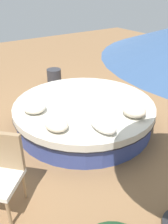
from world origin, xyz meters
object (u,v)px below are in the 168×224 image
at_px(throw_pillow_3, 134,110).
at_px(side_table, 54,77).
at_px(round_bed, 84,114).
at_px(throw_pillow_0, 34,107).
at_px(throw_pillow_1, 56,124).
at_px(throw_pillow_2, 103,124).

bearing_deg(throw_pillow_3, side_table, 177.82).
bearing_deg(round_bed, side_table, 166.25).
distance_m(throw_pillow_0, throw_pillow_1, 0.70).
distance_m(round_bed, throw_pillow_3, 1.03).
relative_size(throw_pillow_2, throw_pillow_3, 1.28).
distance_m(throw_pillow_1, side_table, 3.02).
bearing_deg(throw_pillow_0, throw_pillow_1, 3.90).
height_order(throw_pillow_2, side_table, throw_pillow_2).
height_order(throw_pillow_1, side_table, throw_pillow_1).
height_order(round_bed, throw_pillow_1, throw_pillow_1).
distance_m(round_bed, side_table, 2.24).
height_order(round_bed, throw_pillow_0, throw_pillow_0).
distance_m(round_bed, throw_pillow_2, 1.02).
bearing_deg(side_table, round_bed, -13.75).
height_order(throw_pillow_0, throw_pillow_1, throw_pillow_0).
relative_size(round_bed, side_table, 6.22).
bearing_deg(throw_pillow_2, throw_pillow_1, -128.20).
relative_size(throw_pillow_3, side_table, 0.98).
bearing_deg(throw_pillow_3, throw_pillow_0, -129.71).
xyz_separation_m(throw_pillow_0, throw_pillow_3, (1.09, 1.31, 0.01)).
distance_m(throw_pillow_0, throw_pillow_2, 1.29).
height_order(round_bed, throw_pillow_2, throw_pillow_2).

